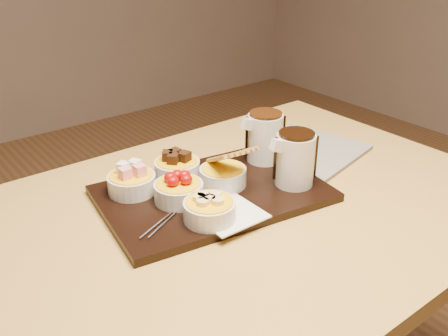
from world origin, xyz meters
TOP-DOWN VIEW (x-y plane):
  - dining_table at (0.00, 0.00)m, footprint 1.20×0.80m
  - serving_board at (0.00, 0.06)m, footprint 0.50×0.37m
  - napkin at (-0.03, -0.03)m, footprint 0.12×0.12m
  - bowl_marshmallows at (-0.14, 0.16)m, footprint 0.10×0.10m
  - bowl_cake at (-0.02, 0.16)m, footprint 0.10×0.10m
  - bowl_strawberries at (-0.08, 0.07)m, footprint 0.10×0.10m
  - bowl_biscotti at (0.03, 0.07)m, footprint 0.10×0.10m
  - bowl_bananas at (-0.07, -0.03)m, footprint 0.10×0.10m
  - pitcher_dark_chocolate at (0.16, -0.02)m, footprint 0.09×0.09m
  - pitcher_milk_chocolate at (0.19, 0.11)m, footprint 0.09×0.09m
  - fondue_skewers at (-0.09, 0.05)m, footprint 0.13×0.25m
  - newspaper at (0.30, 0.10)m, footprint 0.36×0.31m

SIDE VIEW (x-z plane):
  - dining_table at x=0.00m, z-range 0.28..1.03m
  - newspaper at x=0.30m, z-range 0.75..0.76m
  - serving_board at x=0.00m, z-range 0.75..0.77m
  - napkin at x=-0.03m, z-range 0.77..0.77m
  - fondue_skewers at x=-0.09m, z-range 0.77..0.78m
  - bowl_marshmallows at x=-0.14m, z-range 0.77..0.81m
  - bowl_cake at x=-0.02m, z-range 0.77..0.81m
  - bowl_strawberries at x=-0.08m, z-range 0.77..0.81m
  - bowl_biscotti at x=0.03m, z-range 0.77..0.81m
  - bowl_bananas at x=-0.07m, z-range 0.77..0.81m
  - pitcher_dark_chocolate at x=0.16m, z-range 0.77..0.88m
  - pitcher_milk_chocolate at x=0.19m, z-range 0.77..0.88m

